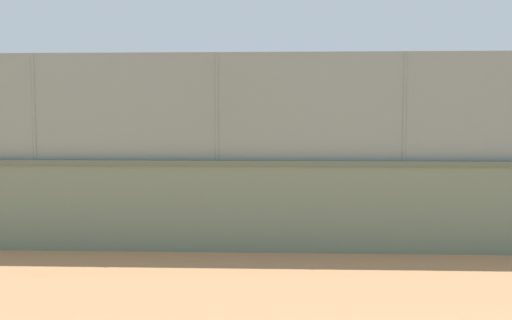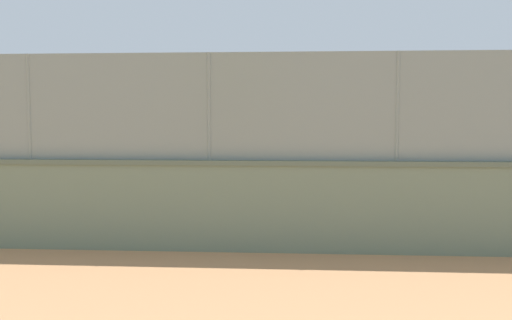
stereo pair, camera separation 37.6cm
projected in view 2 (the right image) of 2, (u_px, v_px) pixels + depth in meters
ground_plane at (258, 178)px, 20.10m from camera, size 260.00×260.00×0.00m
perimeter_wall at (120, 204)px, 9.20m from camera, size 33.92×1.61×1.50m
fence_panel_on_wall at (118, 107)px, 9.08m from camera, size 33.30×1.29×1.74m
player_near_wall_returning at (308, 169)px, 14.12m from camera, size 0.69×1.19×1.49m
player_foreground_swinging at (276, 154)px, 19.25m from camera, size 1.25×0.73×1.59m
sports_ball at (327, 173)px, 12.70m from camera, size 0.15×0.15×0.15m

